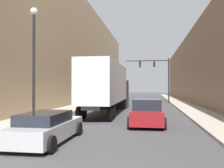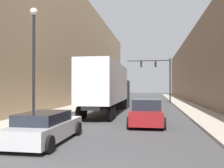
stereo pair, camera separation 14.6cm
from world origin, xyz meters
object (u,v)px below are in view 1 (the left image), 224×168
Objects in this scene: suv_car at (147,113)px; traffic_signal_gantry at (159,72)px; semi_truck at (108,86)px; street_lamp at (34,51)px; sedan_car at (47,128)px.

traffic_signal_gantry is (1.36, 22.26, 3.78)m from suv_car.
traffic_signal_gantry is (4.93, 15.55, 2.16)m from semi_truck.
suv_car is 0.65× the size of street_lamp.
street_lamp is at bearing -163.39° from suv_car.
traffic_signal_gantry is (5.49, 27.73, 3.92)m from sedan_car.
suv_car is at bearing -61.96° from semi_truck.
suv_car is (4.12, 5.47, 0.14)m from sedan_car.
sedan_car is at bearing -92.59° from semi_truck.
semi_truck is at bearing 71.50° from street_lamp.
street_lamp is (-2.89, -8.64, 2.05)m from semi_truck.
suv_car is at bearing 16.61° from street_lamp.
semi_truck is 9.34m from street_lamp.
semi_truck reaches higher than suv_car.
street_lamp is (-2.34, 3.54, 3.81)m from sedan_car.
street_lamp reaches higher than traffic_signal_gantry.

